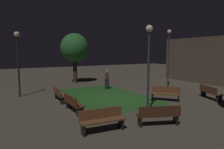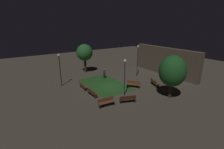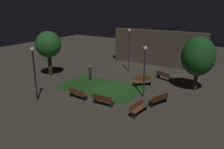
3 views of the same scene
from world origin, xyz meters
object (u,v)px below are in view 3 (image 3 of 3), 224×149
at_px(tree_back_right, 198,57).
at_px(pedestrian, 90,72).
at_px(lamp_post_near_wall, 145,63).
at_px(bench_front_right, 159,99).
at_px(bench_lawn_edge, 78,93).
at_px(bench_near_trees, 138,108).
at_px(lamp_post_plaza_east, 34,65).
at_px(bench_corner, 103,100).
at_px(bench_path_side, 142,81).
at_px(bench_back_row, 164,76).
at_px(tree_left_canopy, 48,45).
at_px(lamp_post_path_center, 129,43).

xyz_separation_m(tree_back_right, pedestrian, (-10.08, -2.90, -2.34)).
bearing_deg(lamp_post_near_wall, bench_front_right, -26.58).
distance_m(bench_lawn_edge, bench_near_trees, 5.58).
xyz_separation_m(lamp_post_near_wall, lamp_post_plaza_east, (-7.27, -5.35, 0.02)).
height_order(tree_back_right, pedestrian, tree_back_right).
relative_size(bench_lawn_edge, lamp_post_plaza_east, 0.41).
xyz_separation_m(bench_lawn_edge, bench_corner, (2.57, -0.00, 0.00)).
height_order(bench_path_side, lamp_post_near_wall, lamp_post_near_wall).
xyz_separation_m(bench_path_side, pedestrian, (-5.37, -1.35, 0.37)).
relative_size(bench_back_row, bench_path_side, 1.09).
distance_m(bench_back_row, tree_back_right, 4.62).
relative_size(bench_front_right, tree_back_right, 0.37).
xyz_separation_m(bench_back_row, bench_near_trees, (1.23, -8.61, 0.00)).
distance_m(bench_corner, tree_back_right, 9.57).
xyz_separation_m(bench_lawn_edge, bench_near_trees, (5.57, 0.16, 0.00)).
bearing_deg(bench_near_trees, bench_lawn_edge, -178.36).
height_order(bench_back_row, bench_path_side, same).
bearing_deg(lamp_post_near_wall, pedestrian, 169.45).
xyz_separation_m(bench_near_trees, lamp_post_plaza_east, (-8.32, -2.17, 2.56)).
height_order(tree_left_canopy, lamp_post_path_center, lamp_post_path_center).
relative_size(bench_corner, bench_front_right, 0.98).
height_order(bench_near_trees, tree_left_canopy, tree_left_canopy).
xyz_separation_m(bench_lawn_edge, tree_left_canopy, (-7.04, 3.57, 3.00)).
relative_size(bench_back_row, lamp_post_near_wall, 0.42).
xyz_separation_m(bench_front_right, lamp_post_plaza_east, (-9.01, -4.48, 2.56)).
bearing_deg(lamp_post_plaza_east, lamp_post_near_wall, 36.38).
bearing_deg(bench_back_row, bench_corner, -101.41).
bearing_deg(pedestrian, bench_near_trees, -29.73).
bearing_deg(tree_left_canopy, pedestrian, 12.08).
height_order(bench_front_right, bench_back_row, same).
xyz_separation_m(bench_front_right, tree_left_canopy, (-13.31, 1.09, 3.00)).
bearing_deg(bench_near_trees, lamp_post_plaza_east, -165.40).
bearing_deg(lamp_post_path_center, bench_lawn_edge, -87.63).
xyz_separation_m(tree_back_right, lamp_post_plaza_east, (-10.61, -9.51, -0.14)).
height_order(tree_left_canopy, pedestrian, tree_left_canopy).
xyz_separation_m(bench_lawn_edge, lamp_post_near_wall, (4.52, 3.35, 2.54)).
height_order(bench_back_row, tree_left_canopy, tree_left_canopy).
distance_m(bench_front_right, bench_path_side, 4.66).
distance_m(bench_lawn_edge, bench_front_right, 6.74).
xyz_separation_m(tree_back_right, lamp_post_near_wall, (-3.34, -4.15, -0.17)).
relative_size(bench_lawn_edge, bench_front_right, 0.99).
height_order(bench_corner, pedestrian, pedestrian).
xyz_separation_m(bench_corner, bench_front_right, (3.69, 2.48, 0.00)).
relative_size(bench_front_right, bench_path_side, 1.09).
height_order(lamp_post_path_center, lamp_post_near_wall, lamp_post_path_center).
relative_size(bench_lawn_edge, pedestrian, 1.13).
height_order(tree_left_canopy, lamp_post_plaza_east, tree_left_canopy).
bearing_deg(bench_path_side, lamp_post_path_center, 132.96).
height_order(bench_corner, lamp_post_near_wall, lamp_post_near_wall).
relative_size(bench_corner, bench_near_trees, 0.99).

